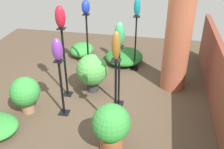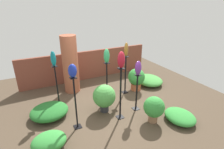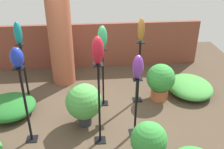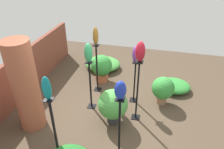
% 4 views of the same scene
% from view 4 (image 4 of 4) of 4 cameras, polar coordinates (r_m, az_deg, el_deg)
% --- Properties ---
extents(ground_plane, '(8.00, 8.00, 0.00)m').
position_cam_4_polar(ground_plane, '(5.71, -0.50, -9.03)').
color(ground_plane, '#4C3D2D').
extents(brick_wall_back, '(5.60, 0.12, 1.24)m').
position_cam_4_polar(brick_wall_back, '(6.31, -22.64, -0.54)').
color(brick_wall_back, brown).
rests_on(brick_wall_back, ground).
extents(brick_pillar, '(0.56, 0.56, 2.12)m').
position_cam_4_polar(brick_pillar, '(5.00, -21.66, -3.02)').
color(brick_pillar, '#9E5138').
rests_on(brick_pillar, ground).
extents(pedestal_violet, '(0.20, 0.20, 1.18)m').
position_cam_4_polar(pedestal_violet, '(5.72, 5.89, -2.44)').
color(pedestal_violet, black).
rests_on(pedestal_violet, ground).
extents(pedestal_ruby, '(0.20, 0.20, 1.55)m').
position_cam_4_polar(pedestal_ruby, '(5.06, 6.60, -5.00)').
color(pedestal_ruby, black).
rests_on(pedestal_ruby, ground).
extents(pedestal_cobalt, '(0.20, 0.20, 1.48)m').
position_cam_4_polar(pedestal_cobalt, '(4.16, 1.93, -15.02)').
color(pedestal_cobalt, black).
rests_on(pedestal_cobalt, ground).
extents(pedestal_bronze, '(0.20, 0.20, 1.41)m').
position_cam_4_polar(pedestal_bronze, '(6.07, -3.94, 1.11)').
color(pedestal_bronze, black).
rests_on(pedestal_bronze, ground).
extents(pedestal_jade, '(0.20, 0.20, 1.32)m').
position_cam_4_polar(pedestal_jade, '(5.46, -5.63, -3.37)').
color(pedestal_jade, black).
rests_on(pedestal_jade, ground).
extents(pedestal_teal, '(0.20, 0.20, 1.43)m').
position_cam_4_polar(pedestal_teal, '(4.35, -14.70, -14.30)').
color(pedestal_teal, black).
rests_on(pedestal_teal, ground).
extents(art_vase_violet, '(0.19, 0.20, 0.43)m').
position_cam_4_polar(art_vase_violet, '(5.29, 6.38, 5.27)').
color(art_vase_violet, '#6B2D8C').
rests_on(art_vase_violet, pedestal_violet).
extents(art_vase_ruby, '(0.19, 0.21, 0.45)m').
position_cam_4_polar(art_vase_ruby, '(4.52, 7.40, 5.91)').
color(art_vase_ruby, maroon).
rests_on(art_vase_ruby, pedestal_ruby).
extents(art_vase_cobalt, '(0.21, 0.20, 0.34)m').
position_cam_4_polar(art_vase_cobalt, '(3.53, 2.21, -4.12)').
color(art_vase_cobalt, '#192D9E').
rests_on(art_vase_cobalt, pedestal_cobalt).
extents(art_vase_bronze, '(0.14, 0.14, 0.49)m').
position_cam_4_polar(art_vase_bronze, '(5.64, -4.31, 9.99)').
color(art_vase_bronze, brown).
rests_on(art_vase_bronze, pedestal_bronze).
extents(art_vase_jade, '(0.19, 0.19, 0.47)m').
position_cam_4_polar(art_vase_jade, '(4.98, -6.19, 5.65)').
color(art_vase_jade, '#2D9356').
rests_on(art_vase_jade, pedestal_jade).
extents(art_vase_teal, '(0.15, 0.15, 0.45)m').
position_cam_4_polar(art_vase_teal, '(3.73, -16.71, -3.46)').
color(art_vase_teal, '#0F727A').
rests_on(art_vase_teal, pedestal_teal).
extents(potted_plant_mid_left, '(0.59, 0.59, 0.77)m').
position_cam_4_polar(potted_plant_mid_left, '(5.81, 13.17, -3.66)').
color(potted_plant_mid_left, '#936B4C').
rests_on(potted_plant_mid_left, ground).
extents(potted_plant_near_pillar, '(0.70, 0.70, 0.88)m').
position_cam_4_polar(potted_plant_near_pillar, '(5.04, 0.20, -7.91)').
color(potted_plant_near_pillar, '#2D2D33').
rests_on(potted_plant_near_pillar, ground).
extents(potted_plant_mid_right, '(0.64, 0.64, 0.85)m').
position_cam_4_polar(potted_plant_mid_right, '(6.58, -2.74, 1.98)').
color(potted_plant_mid_right, '#B25B38').
rests_on(potted_plant_mid_right, ground).
extents(foliage_bed_east, '(1.04, 1.19, 0.31)m').
position_cam_4_polar(foliage_bed_east, '(7.45, -2.45, 2.83)').
color(foliage_bed_east, '#479942').
rests_on(foliage_bed_east, ground).
extents(foliage_bed_center, '(0.79, 0.92, 0.26)m').
position_cam_4_polar(foliage_bed_center, '(6.59, 15.90, -2.82)').
color(foliage_bed_center, '#338C38').
rests_on(foliage_bed_center, ground).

